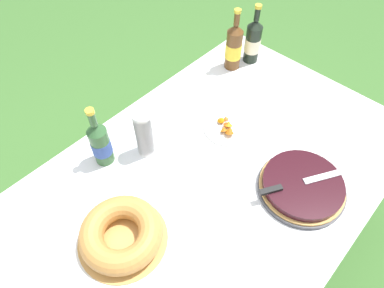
% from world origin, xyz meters
% --- Properties ---
extents(ground_plane, '(16.00, 16.00, 0.00)m').
position_xyz_m(ground_plane, '(0.00, 0.00, 0.00)').
color(ground_plane, '#3D6B2D').
extents(garden_table, '(1.77, 1.10, 0.69)m').
position_xyz_m(garden_table, '(0.00, 0.00, 0.64)').
color(garden_table, brown).
rests_on(garden_table, ground_plane).
extents(tablecloth, '(1.78, 1.11, 0.10)m').
position_xyz_m(tablecloth, '(0.00, 0.00, 0.68)').
color(tablecloth, white).
rests_on(tablecloth, garden_table).
extents(berry_tart, '(0.35, 0.35, 0.06)m').
position_xyz_m(berry_tart, '(0.21, -0.30, 0.72)').
color(berry_tart, '#38383D').
rests_on(berry_tart, tablecloth).
extents(serving_knife, '(0.34, 0.21, 0.01)m').
position_xyz_m(serving_knife, '(0.18, -0.28, 0.76)').
color(serving_knife, silver).
rests_on(serving_knife, berry_tart).
extents(bundt_cake, '(0.32, 0.32, 0.09)m').
position_xyz_m(bundt_cake, '(-0.41, 0.06, 0.74)').
color(bundt_cake, tan).
rests_on(bundt_cake, tablecloth).
extents(cup_stack, '(0.07, 0.07, 0.23)m').
position_xyz_m(cup_stack, '(-0.08, 0.29, 0.81)').
color(cup_stack, white).
rests_on(cup_stack, tablecloth).
extents(cider_bottle_green, '(0.08, 0.08, 0.30)m').
position_xyz_m(cider_bottle_green, '(-0.23, 0.39, 0.81)').
color(cider_bottle_green, '#2D562D').
rests_on(cider_bottle_green, tablecloth).
extents(cider_bottle_amber, '(0.08, 0.08, 0.33)m').
position_xyz_m(cider_bottle_amber, '(0.62, 0.39, 0.82)').
color(cider_bottle_amber, brown).
rests_on(cider_bottle_amber, tablecloth).
extents(juice_bottle_red, '(0.08, 0.08, 0.32)m').
position_xyz_m(juice_bottle_red, '(0.73, 0.35, 0.82)').
color(juice_bottle_red, black).
rests_on(juice_bottle_red, tablecloth).
extents(snack_plate_left, '(0.21, 0.21, 0.06)m').
position_xyz_m(snack_plate_left, '(0.26, 0.12, 0.71)').
color(snack_plate_left, white).
rests_on(snack_plate_left, tablecloth).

